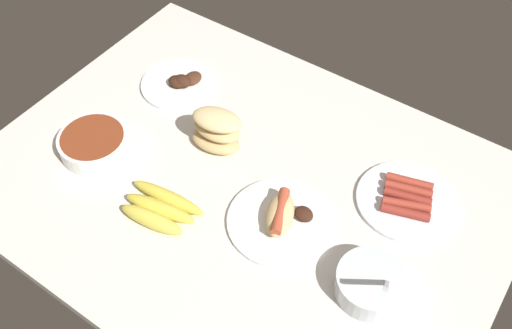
# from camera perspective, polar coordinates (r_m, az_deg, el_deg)

# --- Properties ---
(ground_plane) EXTENTS (1.20, 0.90, 0.03)m
(ground_plane) POSITION_cam_1_polar(r_m,az_deg,el_deg) (1.34, -1.22, -2.15)
(ground_plane) COLOR silver
(bowl_chili) EXTENTS (0.17, 0.17, 0.05)m
(bowl_chili) POSITION_cam_1_polar(r_m,az_deg,el_deg) (1.43, -15.92, 2.11)
(bowl_chili) COLOR white
(bowl_chili) RESTS_ON ground_plane
(bread_stack) EXTENTS (0.14, 0.10, 0.11)m
(bread_stack) POSITION_cam_1_polar(r_m,az_deg,el_deg) (1.37, -3.99, 3.47)
(bread_stack) COLOR tan
(bread_stack) RESTS_ON ground_plane
(plate_hotdog_assembled) EXTENTS (0.23, 0.23, 0.06)m
(plate_hotdog_assembled) POSITION_cam_1_polar(r_m,az_deg,el_deg) (1.25, 2.51, -5.37)
(plate_hotdog_assembled) COLOR white
(plate_hotdog_assembled) RESTS_ON ground_plane
(plate_sausages) EXTENTS (0.23, 0.23, 0.03)m
(plate_sausages) POSITION_cam_1_polar(r_m,az_deg,el_deg) (1.33, 14.83, -3.41)
(plate_sausages) COLOR white
(plate_sausages) RESTS_ON ground_plane
(bowl_coleslaw) EXTENTS (0.14, 0.14, 0.15)m
(bowl_coleslaw) POSITION_cam_1_polar(r_m,az_deg,el_deg) (1.17, 11.42, -11.55)
(bowl_coleslaw) COLOR silver
(bowl_coleslaw) RESTS_ON ground_plane
(plate_grilled_meat) EXTENTS (0.20, 0.20, 0.04)m
(plate_grilled_meat) POSITION_cam_1_polar(r_m,az_deg,el_deg) (1.56, -7.60, 8.07)
(plate_grilled_meat) COLOR white
(plate_grilled_meat) RESTS_ON ground_plane
(banana_bunch) EXTENTS (0.19, 0.12, 0.04)m
(banana_bunch) POSITION_cam_1_polar(r_m,az_deg,el_deg) (1.28, -9.61, -4.40)
(banana_bunch) COLOR #E5D14C
(banana_bunch) RESTS_ON ground_plane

